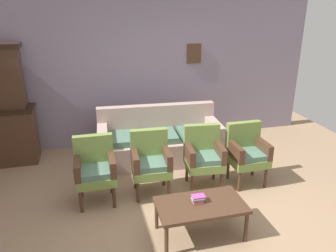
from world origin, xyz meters
TOP-DOWN VIEW (x-y plane):
  - ground_plane at (0.00, 0.00)m, footprint 7.68×7.68m
  - wall_back_with_decor at (0.00, 2.63)m, footprint 6.40×0.09m
  - side_cabinet at (-2.54, 2.25)m, footprint 1.16×0.55m
  - floral_couch at (0.02, 1.69)m, footprint 2.07×0.92m
  - armchair_row_middle at (-1.09, 0.68)m, footprint 0.52×0.49m
  - armchair_near_cabinet at (-0.33, 0.70)m, footprint 0.55×0.52m
  - armchair_near_couch_end at (0.44, 0.70)m, footprint 0.57×0.54m
  - armchair_by_doorway at (1.10, 0.64)m, footprint 0.52×0.49m
  - coffee_table at (0.03, -0.35)m, footprint 1.00×0.56m
  - book_stack_on_table at (0.00, -0.31)m, footprint 0.16×0.11m

SIDE VIEW (x-z plane):
  - ground_plane at x=0.00m, z-range 0.00..0.00m
  - floral_couch at x=0.02m, z-range -0.12..0.78m
  - coffee_table at x=0.03m, z-range 0.17..0.59m
  - book_stack_on_table at x=0.00m, z-range 0.42..0.50m
  - side_cabinet at x=-2.54m, z-range 0.00..0.93m
  - armchair_row_middle at x=-1.09m, z-range 0.05..0.95m
  - armchair_near_cabinet at x=-0.33m, z-range 0.05..0.95m
  - armchair_near_couch_end at x=0.44m, z-range 0.05..0.95m
  - armchair_by_doorway at x=1.10m, z-range 0.05..0.95m
  - wall_back_with_decor at x=0.00m, z-range 0.00..2.70m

